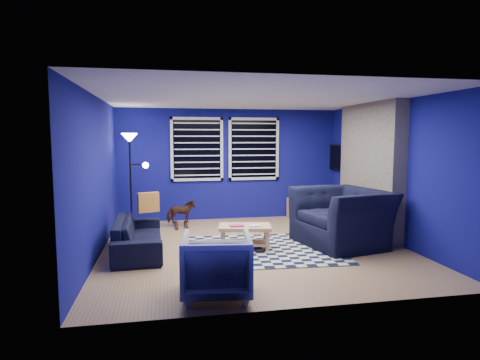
# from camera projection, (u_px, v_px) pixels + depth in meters

# --- Properties ---
(floor) EXTENTS (5.00, 5.00, 0.00)m
(floor) POSITION_uv_depth(u_px,v_px,m) (254.00, 247.00, 6.82)
(floor) COLOR tan
(floor) RESTS_ON ground
(ceiling) EXTENTS (5.00, 5.00, 0.00)m
(ceiling) POSITION_uv_depth(u_px,v_px,m) (254.00, 98.00, 6.56)
(ceiling) COLOR white
(ceiling) RESTS_ON wall_back
(wall_back) EXTENTS (5.00, 0.00, 5.00)m
(wall_back) POSITION_uv_depth(u_px,v_px,m) (230.00, 164.00, 9.14)
(wall_back) COLOR navy
(wall_back) RESTS_ON floor
(wall_left) EXTENTS (0.00, 5.00, 5.00)m
(wall_left) POSITION_uv_depth(u_px,v_px,m) (97.00, 177.00, 6.23)
(wall_left) COLOR navy
(wall_left) RESTS_ON floor
(wall_right) EXTENTS (0.00, 5.00, 5.00)m
(wall_right) POSITION_uv_depth(u_px,v_px,m) (390.00, 172.00, 7.15)
(wall_right) COLOR navy
(wall_right) RESTS_ON floor
(fireplace) EXTENTS (0.65, 2.00, 2.50)m
(fireplace) POSITION_uv_depth(u_px,v_px,m) (369.00, 172.00, 7.62)
(fireplace) COLOR gray
(fireplace) RESTS_ON floor
(window_left) EXTENTS (1.17, 0.06, 1.42)m
(window_left) POSITION_uv_depth(u_px,v_px,m) (197.00, 149.00, 8.92)
(window_left) COLOR black
(window_left) RESTS_ON wall_back
(window_right) EXTENTS (1.17, 0.06, 1.42)m
(window_right) POSITION_uv_depth(u_px,v_px,m) (254.00, 149.00, 9.16)
(window_right) COLOR black
(window_right) RESTS_ON wall_back
(tv) EXTENTS (0.07, 1.00, 0.58)m
(tv) POSITION_uv_depth(u_px,v_px,m) (340.00, 158.00, 9.08)
(tv) COLOR black
(tv) RESTS_ON wall_right
(rug) EXTENTS (2.61, 2.14, 0.02)m
(rug) POSITION_uv_depth(u_px,v_px,m) (263.00, 249.00, 6.65)
(rug) COLOR black
(rug) RESTS_ON floor
(sofa) EXTENTS (1.90, 0.80, 0.55)m
(sofa) POSITION_uv_depth(u_px,v_px,m) (138.00, 236.00, 6.50)
(sofa) COLOR black
(sofa) RESTS_ON floor
(armchair_big) EXTENTS (1.74, 1.59, 0.97)m
(armchair_big) POSITION_uv_depth(u_px,v_px,m) (342.00, 217.00, 6.93)
(armchair_big) COLOR black
(armchair_big) RESTS_ON floor
(armchair_bent) EXTENTS (0.89, 0.91, 0.74)m
(armchair_bent) POSITION_uv_depth(u_px,v_px,m) (217.00, 265.00, 4.69)
(armchair_bent) COLOR gray
(armchair_bent) RESTS_ON floor
(rocking_horse) EXTENTS (0.37, 0.61, 0.48)m
(rocking_horse) POSITION_uv_depth(u_px,v_px,m) (181.00, 212.00, 8.35)
(rocking_horse) COLOR #4D3018
(rocking_horse) RESTS_ON floor
(coffee_table) EXTENTS (0.93, 0.63, 0.43)m
(coffee_table) POSITION_uv_depth(u_px,v_px,m) (245.00, 232.00, 6.64)
(coffee_table) COLOR tan
(coffee_table) RESTS_ON rug
(cabinet) EXTENTS (0.56, 0.39, 0.55)m
(cabinet) POSITION_uv_depth(u_px,v_px,m) (300.00, 208.00, 9.29)
(cabinet) COLOR tan
(cabinet) RESTS_ON floor
(floor_lamp) EXTENTS (0.53, 0.33, 1.94)m
(floor_lamp) POSITION_uv_depth(u_px,v_px,m) (131.00, 151.00, 8.05)
(floor_lamp) COLOR black
(floor_lamp) RESTS_ON floor
(throw_pillow) EXTENTS (0.38, 0.21, 0.35)m
(throw_pillow) POSITION_uv_depth(u_px,v_px,m) (148.00, 202.00, 7.06)
(throw_pillow) COLOR orange
(throw_pillow) RESTS_ON sofa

